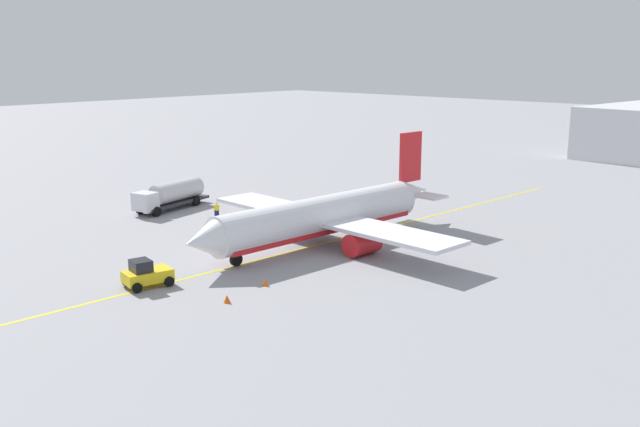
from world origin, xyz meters
name	(u,v)px	position (x,y,z in m)	size (l,w,h in m)	color
ground_plane	(320,244)	(0.00, 0.00, 0.00)	(400.00, 400.00, 0.00)	#939399
airplane	(324,217)	(-0.50, 0.03, 2.62)	(31.12, 29.14, 9.59)	white
fuel_tanker	(171,194)	(0.25, -23.18, 1.73)	(10.77, 4.65, 3.15)	#2D2D33
pushback_tug	(146,274)	(18.17, -1.45, 1.01)	(3.93, 2.93, 2.20)	yellow
refueling_worker	(217,210)	(-0.51, -15.88, 0.82)	(0.40, 0.55, 1.71)	navy
safety_cone_nose	(265,282)	(11.78, 5.12, 0.29)	(0.51, 0.51, 0.57)	#F2590F
safety_cone_wingtip	(227,299)	(16.31, 5.91, 0.29)	(0.53, 0.53, 0.59)	#F2590F
taxi_line_marking	(320,244)	(0.00, 0.00, 0.01)	(81.20, 0.30, 0.01)	yellow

